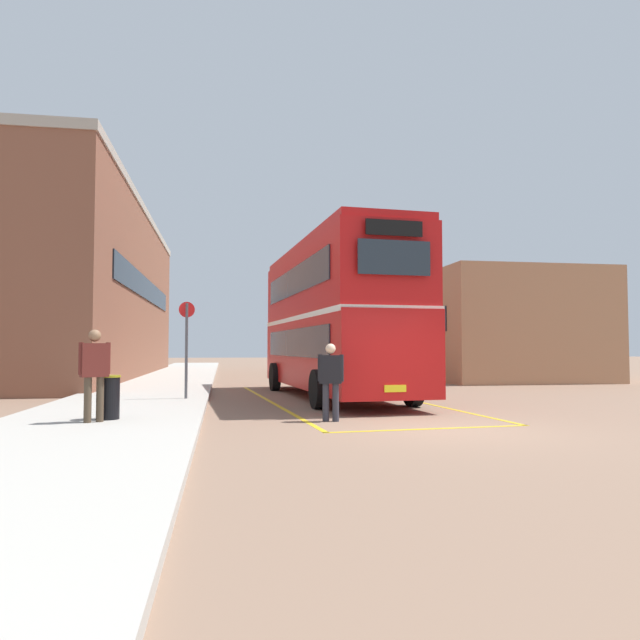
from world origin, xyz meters
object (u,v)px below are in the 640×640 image
single_deck_bus (337,346)px  litter_bin (108,397)px  pedestrian_boarding (331,377)px  double_decker_bus (333,317)px  bus_stop_sign (186,340)px  pedestrian_waiting_near (94,368)px

single_deck_bus → litter_bin: (-9.09, -22.91, -1.07)m
single_deck_bus → pedestrian_boarding: (-4.62, -22.86, -0.70)m
double_decker_bus → bus_stop_sign: size_ratio=3.98×
single_deck_bus → pedestrian_waiting_near: single_deck_bus is taller
pedestrian_waiting_near → litter_bin: size_ratio=2.03×
single_deck_bus → litter_bin: bearing=-111.6°
double_decker_bus → litter_bin: (-5.63, -5.91, -1.94)m
pedestrian_boarding → bus_stop_sign: bearing=125.7°
double_decker_bus → single_deck_bus: bearing=78.5°
single_deck_bus → bus_stop_sign: size_ratio=3.66×
pedestrian_boarding → litter_bin: bearing=-179.3°
double_decker_bus → pedestrian_waiting_near: 8.71m
pedestrian_boarding → litter_bin: pedestrian_boarding is taller
pedestrian_boarding → bus_stop_sign: 5.64m
litter_bin → bus_stop_sign: size_ratio=0.32×
pedestrian_boarding → litter_bin: 4.49m
double_decker_bus → bus_stop_sign: bearing=-163.3°
single_deck_bus → pedestrian_waiting_near: (-9.28, -23.35, -0.48)m
pedestrian_boarding → pedestrian_waiting_near: 4.69m
double_decker_bus → pedestrian_boarding: (-1.16, -5.85, -1.57)m
pedestrian_waiting_near → single_deck_bus: bearing=68.3°
pedestrian_waiting_near → bus_stop_sign: 5.25m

